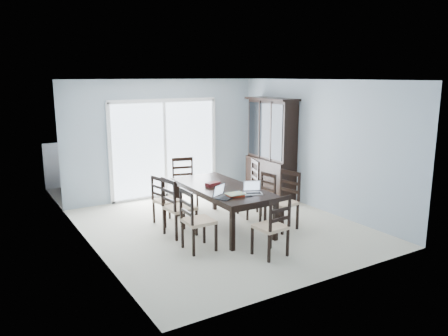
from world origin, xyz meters
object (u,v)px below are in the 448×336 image
Objects in this scene: chair_left_near at (193,213)px; laptop_silver at (253,191)px; chair_right_far at (250,180)px; chair_end_near at (275,220)px; chair_right_near at (286,194)px; china_hutch at (271,149)px; hot_tub at (136,171)px; game_box at (213,184)px; chair_end_far at (184,177)px; cell_phone at (249,196)px; dining_table at (222,191)px; laptop_dark at (226,195)px; chair_right_mid at (264,192)px; chair_left_mid at (175,201)px; chair_left_far at (163,195)px.

laptop_silver is at bearing 91.09° from chair_left_near.
chair_end_near is (-1.04, -2.15, -0.04)m from chair_right_far.
chair_right_near is at bearing -165.67° from chair_right_far.
china_hutch is at bearing 71.23° from laptop_silver.
chair_left_near reaches higher than hot_tub.
china_hutch reaches higher than chair_end_near.
chair_end_far is at bearing 86.19° from game_box.
chair_left_near is 10.27× the size of cell_phone.
dining_table is 1.00× the size of china_hutch.
china_hutch is 5.82× the size of laptop_dark.
chair_right_far is at bearing -17.97° from chair_right_mid.
chair_end_far reaches higher than chair_left_near.
chair_right_far is 1.00× the size of chair_end_far.
dining_table is 0.74m from laptop_dark.
game_box is at bearing 135.67° from chair_left_near.
chair_left_near is at bearing 101.75° from chair_right_mid.
hot_tub is at bearing 94.27° from game_box.
chair_left_near is at bearing -134.94° from game_box.
hot_tub is (-1.25, 3.44, -0.10)m from chair_right_mid.
chair_right_mid is 0.98m from laptop_silver.
game_box is at bearing -85.73° from hot_tub.
chair_left_mid is 1.06× the size of chair_end_near.
chair_left_mid is (-0.91, 0.03, -0.05)m from dining_table.
chair_end_near is (0.89, -1.57, -0.03)m from chair_left_mid.
chair_left_near is at bearing 131.37° from chair_end_near.
china_hutch reaches higher than game_box.
chair_end_near is (-0.91, -1.49, 0.05)m from chair_right_mid.
dining_table is 1.98× the size of chair_end_near.
china_hutch is at bearing 31.71° from dining_table.
game_box is at bearing 130.32° from chair_right_far.
dining_table is 0.78m from cell_phone.
cell_phone is (-0.90, -0.17, 0.13)m from chair_right_near.
china_hutch is (2.02, 1.25, 0.40)m from dining_table.
chair_right_mid reaches higher than laptop_dark.
laptop_silver is (0.21, -2.17, 0.18)m from chair_end_far.
laptop_silver is at bearing 124.41° from chair_right_mid.
chair_right_mid is at bearing -3.29° from dining_table.
hot_tub reaches higher than dining_table.
dining_table is 1.10m from chair_left_far.
chair_right_far reaches higher than chair_left_far.
china_hutch is 6.15× the size of laptop_silver.
cell_phone is 0.06× the size of hot_tub.
dining_table is at bearing 130.25° from laptop_silver.
chair_end_far is at bearing 142.27° from chair_left_mid.
game_box is (-2.14, -1.12, -0.29)m from china_hutch.
cell_phone is (-0.15, -0.09, -0.04)m from laptop_silver.
cell_phone is at bearing -44.81° from laptop_dark.
laptop_dark is (-2.35, -1.90, -0.27)m from china_hutch.
chair_end_far is at bearing 84.42° from chair_end_near.
chair_left_mid is 4.47× the size of game_box.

